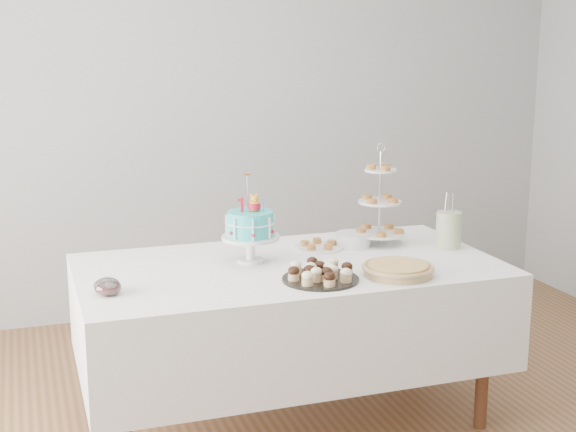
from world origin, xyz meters
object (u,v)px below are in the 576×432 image
object	(u,v)px
cupcake_tray	(321,272)
pastry_plate	(319,246)
birthday_cake	(251,239)
pie	(398,269)
plate_stack	(353,240)
tiered_stand	(380,202)
utensil_pitcher	(449,228)
table	(289,311)
jam_bowl_a	(107,286)
jam_bowl_b	(108,288)

from	to	relation	value
cupcake_tray	pastry_plate	bearing A→B (deg)	70.10
birthday_cake	pie	xyz separation A→B (m)	(0.55, -0.41, -0.08)
plate_stack	tiered_stand	bearing A→B (deg)	1.84
pie	utensil_pitcher	size ratio (longest dim) A/B	1.15
table	birthday_cake	distance (m)	0.38
jam_bowl_a	tiered_stand	bearing A→B (deg)	14.97
tiered_stand	utensil_pitcher	distance (m)	0.36
pastry_plate	pie	bearing A→B (deg)	-72.60
tiered_stand	jam_bowl_a	bearing A→B (deg)	-165.03
cupcake_tray	plate_stack	distance (m)	0.60
tiered_stand	pastry_plate	distance (m)	0.38
birthday_cake	plate_stack	size ratio (longest dim) A/B	2.34
cupcake_tray	tiered_stand	world-z (taller)	tiered_stand
birthday_cake	plate_stack	world-z (taller)	birthday_cake
jam_bowl_a	pastry_plate	bearing A→B (deg)	19.53
pastry_plate	jam_bowl_b	xyz separation A→B (m)	(-1.06, -0.41, 0.01)
pastry_plate	jam_bowl_b	world-z (taller)	jam_bowl_b
pastry_plate	jam_bowl_a	bearing A→B (deg)	-160.47
cupcake_tray	jam_bowl_a	distance (m)	0.89
birthday_cake	table	bearing A→B (deg)	-18.61
pie	utensil_pitcher	world-z (taller)	utensil_pitcher
pie	utensil_pitcher	bearing A→B (deg)	38.02
birthday_cake	cupcake_tray	distance (m)	0.43
utensil_pitcher	birthday_cake	bearing A→B (deg)	-176.46
pie	table	bearing A→B (deg)	140.50
table	tiered_stand	world-z (taller)	tiered_stand
cupcake_tray	pie	xyz separation A→B (m)	(0.35, -0.04, -0.01)
birthday_cake	cupcake_tray	world-z (taller)	birthday_cake
table	plate_stack	distance (m)	0.52
pie	jam_bowl_b	xyz separation A→B (m)	(-1.23, 0.13, 0.00)
pastry_plate	table	bearing A→B (deg)	-136.76
jam_bowl_a	jam_bowl_b	distance (m)	0.03
pie	jam_bowl_b	world-z (taller)	jam_bowl_b
pie	tiered_stand	distance (m)	0.58
table	pie	xyz separation A→B (m)	(0.39, -0.32, 0.26)
table	jam_bowl_a	bearing A→B (deg)	-168.81
table	utensil_pitcher	bearing A→B (deg)	1.80
cupcake_tray	utensil_pitcher	xyz separation A→B (m)	(0.80, 0.31, 0.06)
table	tiered_stand	distance (m)	0.73
tiered_stand	utensil_pitcher	xyz separation A→B (m)	(0.29, -0.18, -0.12)
table	plate_stack	bearing A→B (deg)	26.42
utensil_pitcher	plate_stack	bearing A→B (deg)	165.24
tiered_stand	jam_bowl_a	world-z (taller)	tiered_stand
plate_stack	jam_bowl_b	xyz separation A→B (m)	(-1.24, -0.40, -0.00)
pie	plate_stack	distance (m)	0.52
pastry_plate	jam_bowl_a	xyz separation A→B (m)	(-1.06, -0.38, 0.01)
table	pie	world-z (taller)	pie
pie	birthday_cake	bearing A→B (deg)	143.37
pie	cupcake_tray	bearing A→B (deg)	173.65
birthday_cake	pie	distance (m)	0.69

